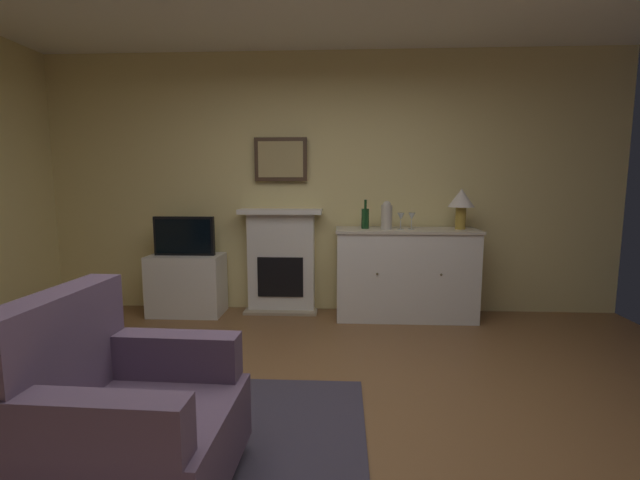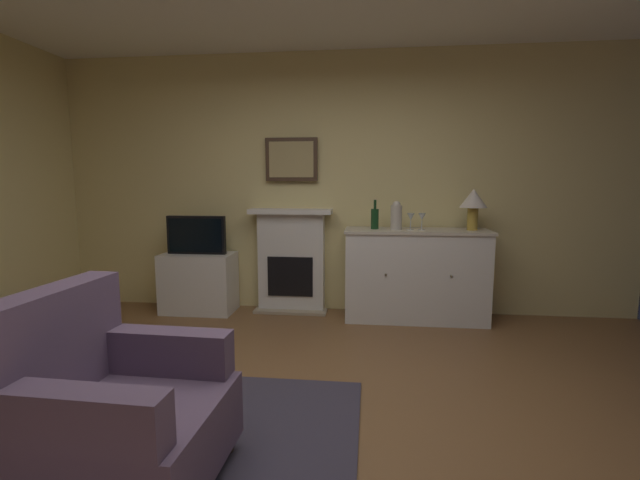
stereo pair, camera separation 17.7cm
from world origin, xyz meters
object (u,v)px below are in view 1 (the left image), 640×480
vase_decorative (387,215)px  armchair (122,416)px  framed_picture (281,159)px  wine_bottle (365,218)px  wine_glass_left (401,217)px  table_lamp (461,201)px  sideboard_cabinet (406,274)px  tv_set (184,236)px  fireplace_unit (281,261)px  tv_cabinet (187,284)px  wine_glass_center (412,217)px

vase_decorative → armchair: size_ratio=0.31×
framed_picture → wine_bottle: bearing=-13.9°
wine_glass_left → armchair: wine_glass_left is taller
table_lamp → wine_bottle: (-0.94, 0.01, -0.17)m
sideboard_cabinet → tv_set: 2.30m
fireplace_unit → tv_cabinet: size_ratio=1.47×
wine_glass_center → sideboard_cabinet: bearing=141.5°
table_lamp → wine_glass_center: size_ratio=2.42×
fireplace_unit → tv_cabinet: 1.02m
fireplace_unit → tv_set: fireplace_unit is taller
vase_decorative → tv_cabinet: vase_decorative is taller
vase_decorative → armchair: vase_decorative is taller
wine_bottle → wine_glass_left: (0.35, -0.07, 0.01)m
wine_glass_center → vase_decorative: 0.25m
tv_set → armchair: bearing=-75.4°
framed_picture → tv_cabinet: (-0.97, -0.21, -1.30)m
wine_glass_left → tv_cabinet: bearing=178.1°
framed_picture → tv_set: (-0.98, -0.23, -0.78)m
fireplace_unit → table_lamp: (1.82, -0.18, 0.65)m
sideboard_cabinet → tv_set: bearing=-179.8°
framed_picture → armchair: 3.14m
wine_glass_left → tv_cabinet: size_ratio=0.22×
sideboard_cabinet → tv_cabinet: sideboard_cabinet is taller
table_lamp → wine_glass_left: size_ratio=2.42×
tv_set → armchair: size_ratio=0.67×
wine_bottle → vase_decorative: bearing=-15.1°
fireplace_unit → framed_picture: framed_picture is taller
fireplace_unit → wine_glass_center: bearing=-9.0°
fireplace_unit → table_lamp: bearing=-5.6°
fireplace_unit → wine_bottle: (0.88, -0.17, 0.47)m
tv_set → table_lamp: bearing=0.2°
wine_bottle → tv_set: bearing=-179.6°
sideboard_cabinet → armchair: (-1.58, -2.65, -0.08)m
fireplace_unit → table_lamp: 1.94m
table_lamp → wine_glass_left: table_lamp is taller
framed_picture → wine_glass_center: size_ratio=3.33×
table_lamp → wine_bottle: table_lamp is taller
armchair → sideboard_cabinet: bearing=59.3°
vase_decorative → sideboard_cabinet: bearing=13.6°
wine_glass_center → tv_set: bearing=179.4°
tv_set → vase_decorative: bearing=-1.2°
sideboard_cabinet → fireplace_unit: bearing=172.2°
framed_picture → vase_decorative: 1.25m
sideboard_cabinet → table_lamp: size_ratio=3.53×
wine_glass_center → vase_decorative: vase_decorative is taller
wine_glass_left → tv_cabinet: 2.31m
wine_bottle → vase_decorative: 0.22m
framed_picture → tv_cabinet: size_ratio=0.73×
table_lamp → wine_glass_center: (-0.48, -0.03, -0.16)m
wine_bottle → wine_glass_left: wine_bottle is taller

